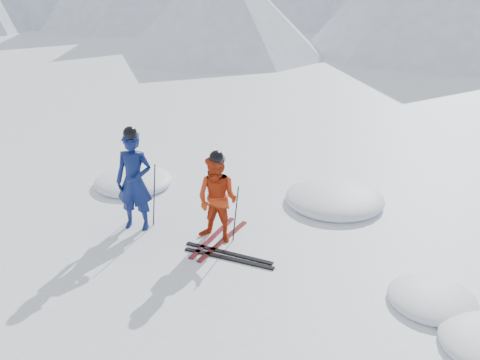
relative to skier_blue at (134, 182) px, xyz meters
The scene contains 12 objects.
ground 3.65m from the skier_blue, ahead, with size 160.00×160.00×0.00m, color white.
skier_blue is the anchor object (origin of this frame).
skier_red 1.68m from the skier_blue, 15.33° to the left, with size 0.81×0.63×1.67m, color #B8310E.
pole_blue_left 0.47m from the skier_blue, 153.43° to the left, with size 0.02×0.02×1.30m, color black.
pole_blue_right 0.48m from the skier_blue, 45.00° to the left, with size 0.02×0.02×1.30m, color black.
pole_red_left 1.54m from the skier_blue, 27.81° to the left, with size 0.02×0.02×1.11m, color black.
pole_red_right 2.05m from the skier_blue, 17.20° to the left, with size 0.02×0.02×1.11m, color black.
ski_worn_left 1.83m from the skier_blue, 16.50° to the left, with size 0.09×1.70×0.03m, color black.
ski_worn_right 2.03m from the skier_blue, 14.31° to the left, with size 0.09×1.70×0.03m, color black.
ski_loose_a 2.28m from the skier_blue, ahead, with size 0.09×1.70×0.03m, color black.
ski_loose_b 2.37m from the skier_blue, ahead, with size 0.09×1.70×0.03m, color black.
snow_lumps 3.19m from the skier_blue, 40.83° to the left, with size 9.54×4.88×0.47m.
Camera 1 is at (2.98, -6.79, 4.75)m, focal length 38.00 mm.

